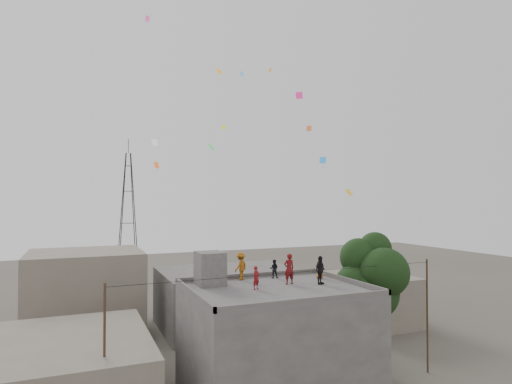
# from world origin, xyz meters

# --- Properties ---
(main_building) EXTENTS (10.00, 8.00, 6.10)m
(main_building) POSITION_xyz_m (0.00, 0.00, 3.05)
(main_building) COLOR #4C4A47
(main_building) RESTS_ON ground
(parapet) EXTENTS (10.00, 8.00, 0.30)m
(parapet) POSITION_xyz_m (0.00, 0.00, 6.25)
(parapet) COLOR #4C4A47
(parapet) RESTS_ON main_building
(stair_head_box) EXTENTS (1.60, 1.80, 2.00)m
(stair_head_box) POSITION_xyz_m (-3.20, 2.60, 7.10)
(stair_head_box) COLOR #4C4A47
(stair_head_box) RESTS_ON main_building
(neighbor_west) EXTENTS (8.00, 10.00, 4.00)m
(neighbor_west) POSITION_xyz_m (-11.00, 2.00, 2.00)
(neighbor_west) COLOR #6B6454
(neighbor_west) RESTS_ON ground
(neighbor_north) EXTENTS (12.00, 9.00, 5.00)m
(neighbor_north) POSITION_xyz_m (2.00, 14.00, 2.50)
(neighbor_north) COLOR #4C4A47
(neighbor_north) RESTS_ON ground
(neighbor_northwest) EXTENTS (9.00, 8.00, 7.00)m
(neighbor_northwest) POSITION_xyz_m (-10.00, 16.00, 3.50)
(neighbor_northwest) COLOR #6B6454
(neighbor_northwest) RESTS_ON ground
(neighbor_east) EXTENTS (7.00, 8.00, 4.40)m
(neighbor_east) POSITION_xyz_m (14.00, 10.00, 2.20)
(neighbor_east) COLOR #6B6454
(neighbor_east) RESTS_ON ground
(tree) EXTENTS (4.90, 4.60, 9.10)m
(tree) POSITION_xyz_m (7.37, 0.60, 6.10)
(tree) COLOR black
(tree) RESTS_ON ground
(utility_line) EXTENTS (20.12, 0.62, 7.40)m
(utility_line) POSITION_xyz_m (0.50, -1.25, 3.83)
(utility_line) COLOR black
(utility_line) RESTS_ON ground
(transmission_tower) EXTENTS (2.97, 2.97, 20.01)m
(transmission_tower) POSITION_xyz_m (-4.00, 40.00, 9.07)
(transmission_tower) COLOR black
(transmission_tower) RESTS_ON ground
(person_red_adult) EXTENTS (0.69, 0.45, 1.87)m
(person_red_adult) POSITION_xyz_m (1.33, 0.90, 7.03)
(person_red_adult) COLOR #630F11
(person_red_adult) RESTS_ON main_building
(person_orange_child) EXTENTS (0.66, 0.71, 1.22)m
(person_orange_child) POSITION_xyz_m (4.11, 1.91, 6.71)
(person_orange_child) COLOR #C16716
(person_orange_child) RESTS_ON main_building
(person_dark_child) EXTENTS (0.74, 0.69, 1.22)m
(person_dark_child) POSITION_xyz_m (1.38, 3.18, 6.71)
(person_dark_child) COLOR black
(person_dark_child) RESTS_ON main_building
(person_dark_adult) EXTENTS (1.09, 0.87, 1.73)m
(person_dark_adult) POSITION_xyz_m (3.07, 0.13, 6.96)
(person_dark_adult) COLOR black
(person_dark_adult) RESTS_ON main_building
(person_orange_adult) EXTENTS (1.31, 1.20, 1.77)m
(person_orange_adult) POSITION_xyz_m (-0.90, 3.40, 6.99)
(person_orange_adult) COLOR #985511
(person_orange_adult) RESTS_ON main_building
(person_red_child) EXTENTS (0.58, 0.50, 1.35)m
(person_red_child) POSITION_xyz_m (-1.14, 0.22, 6.77)
(person_red_child) COLOR maroon
(person_red_child) RESTS_ON main_building
(kites) EXTENTS (14.88, 12.47, 11.57)m
(kites) POSITION_xyz_m (1.84, 6.88, 16.92)
(kites) COLOR #EE5C19
(kites) RESTS_ON ground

